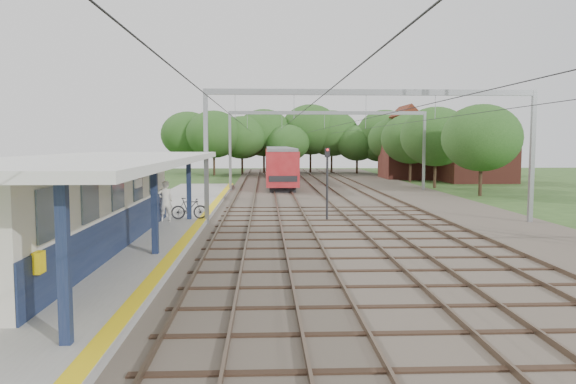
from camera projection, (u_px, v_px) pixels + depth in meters
name	position (u px, v px, depth m)	size (l,w,h in m)	color
ground	(344.00, 312.00, 14.24)	(160.00, 160.00, 0.00)	#2D4C1E
ballast_bed	(341.00, 196.00, 44.26)	(18.00, 90.00, 0.10)	#473D33
platform	(154.00, 225.00, 27.85)	(5.00, 52.00, 0.35)	gray
yellow_stripe	(200.00, 222.00, 27.92)	(0.45, 52.00, 0.01)	yellow
station_building	(78.00, 203.00, 20.66)	(3.41, 18.00, 3.40)	beige
canopy	(100.00, 161.00, 19.57)	(6.40, 20.00, 3.44)	#131D3B
rail_tracks	(309.00, 195.00, 44.14)	(11.80, 88.00, 0.15)	brown
catenary_system	(342.00, 125.00, 39.06)	(17.22, 88.00, 7.00)	gray
tree_band	(311.00, 137.00, 70.81)	(31.72, 30.88, 8.82)	#382619
house_near	(477.00, 155.00, 60.63)	(7.00, 6.12, 7.89)	brown
house_far	(417.00, 151.00, 66.37)	(8.00, 6.12, 8.66)	brown
person	(165.00, 201.00, 28.04)	(0.75, 0.49, 2.05)	silver
bicycle	(189.00, 208.00, 28.84)	(0.52, 1.84, 1.11)	black
train	(278.00, 162.00, 63.42)	(2.80, 34.87, 3.69)	black
signal_post	(327.00, 177.00, 30.13)	(0.28, 0.25, 3.99)	black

